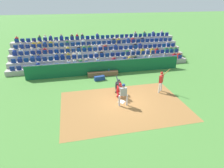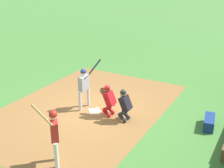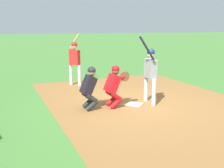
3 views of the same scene
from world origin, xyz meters
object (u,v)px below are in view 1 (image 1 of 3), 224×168
(home_plate_marker, at_px, (122,102))
(water_bottle_on_bench, at_px, (109,70))
(batter_at_plate, at_px, (123,92))
(catcher_crouching, at_px, (120,89))
(equipment_duffel_bag, at_px, (100,78))
(home_plate_umpire, at_px, (118,85))
(on_deck_batter, at_px, (161,79))
(dugout_bench, at_px, (103,74))

(home_plate_marker, distance_m, water_bottle_on_bench, 5.45)
(batter_at_plate, distance_m, water_bottle_on_bench, 5.95)
(catcher_crouching, height_order, equipment_duffel_bag, catcher_crouching)
(equipment_duffel_bag, bearing_deg, home_plate_umpire, 100.43)
(home_plate_umpire, bearing_deg, water_bottle_on_bench, -90.81)
(catcher_crouching, height_order, water_bottle_on_bench, catcher_crouching)
(home_plate_umpire, relative_size, on_deck_batter, 0.61)
(dugout_bench, xyz_separation_m, on_deck_batter, (-4.01, 4.45, 0.89))
(catcher_crouching, bearing_deg, on_deck_batter, -176.27)
(catcher_crouching, relative_size, dugout_bench, 0.43)
(catcher_crouching, xyz_separation_m, on_deck_batter, (-3.52, -0.23, 0.39))
(home_plate_marker, bearing_deg, batter_at_plate, 84.44)
(home_plate_umpire, xyz_separation_m, dugout_bench, (0.56, -3.94, -0.48))
(batter_at_plate, bearing_deg, home_plate_marker, -95.56)
(home_plate_marker, height_order, dugout_bench, dugout_bench)
(catcher_crouching, bearing_deg, equipment_duffel_bag, -75.12)
(water_bottle_on_bench, bearing_deg, home_plate_umpire, 89.19)
(equipment_duffel_bag, bearing_deg, batter_at_plate, 91.23)
(water_bottle_on_bench, height_order, equipment_duffel_bag, water_bottle_on_bench)
(catcher_crouching, relative_size, equipment_duffel_bag, 1.32)
(home_plate_umpire, bearing_deg, catcher_crouching, 84.05)
(home_plate_umpire, xyz_separation_m, water_bottle_on_bench, (-0.06, -3.99, -0.16))
(dugout_bench, bearing_deg, batter_at_plate, 94.00)
(dugout_bench, xyz_separation_m, equipment_duffel_bag, (0.50, 0.98, -0.02))
(home_plate_umpire, distance_m, equipment_duffel_bag, 3.18)
(catcher_crouching, height_order, home_plate_umpire, catcher_crouching)
(batter_at_plate, height_order, home_plate_umpire, batter_at_plate)
(home_plate_marker, xyz_separation_m, on_deck_batter, (-3.55, -0.91, 1.09))
(water_bottle_on_bench, relative_size, on_deck_batter, 0.10)
(batter_at_plate, height_order, on_deck_batter, batter_at_plate)
(home_plate_marker, xyz_separation_m, home_plate_umpire, (-0.10, -1.43, 0.69))
(catcher_crouching, distance_m, home_plate_umpire, 0.75)
(equipment_duffel_bag, relative_size, on_deck_batter, 0.47)
(catcher_crouching, bearing_deg, home_plate_umpire, -95.95)
(home_plate_umpire, relative_size, water_bottle_on_bench, 6.15)
(home_plate_marker, bearing_deg, water_bottle_on_bench, -91.68)
(home_plate_marker, distance_m, on_deck_batter, 3.82)
(home_plate_umpire, height_order, water_bottle_on_bench, home_plate_umpire)
(dugout_bench, bearing_deg, home_plate_marker, 94.89)
(home_plate_marker, bearing_deg, on_deck_batter, -165.56)
(equipment_duffel_bag, height_order, on_deck_batter, on_deck_batter)
(dugout_bench, xyz_separation_m, water_bottle_on_bench, (-0.62, -0.06, 0.32))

